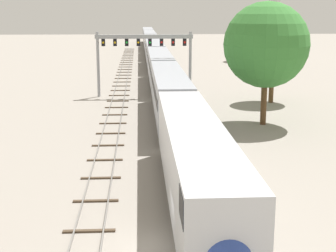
# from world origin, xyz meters

# --- Properties ---
(ground_plane) EXTENTS (400.00, 400.00, 0.00)m
(ground_plane) POSITION_xyz_m (0.00, 0.00, 0.00)
(ground_plane) COLOR gray
(track_main) EXTENTS (2.60, 200.00, 0.16)m
(track_main) POSITION_xyz_m (2.00, 60.00, 0.07)
(track_main) COLOR slate
(track_main) RESTS_ON ground
(track_near) EXTENTS (2.60, 160.00, 0.16)m
(track_near) POSITION_xyz_m (-3.50, 40.00, 0.07)
(track_near) COLOR slate
(track_near) RESTS_ON ground
(passenger_train) EXTENTS (3.04, 158.37, 4.80)m
(passenger_train) POSITION_xyz_m (2.00, 73.06, 2.61)
(passenger_train) COLOR silver
(passenger_train) RESTS_ON ground
(signal_gantry) EXTENTS (12.10, 0.49, 8.05)m
(signal_gantry) POSITION_xyz_m (-0.25, 41.53, 5.99)
(signal_gantry) COLOR #999BA0
(signal_gantry) RESTS_ON ground
(trackside_tree_left) EXTENTS (7.95, 7.95, 11.51)m
(trackside_tree_left) POSITION_xyz_m (10.86, 24.98, 7.52)
(trackside_tree_left) COLOR brown
(trackside_tree_left) RESTS_ON ground
(trackside_tree_mid) EXTENTS (6.08, 6.08, 9.24)m
(trackside_tree_mid) POSITION_xyz_m (14.59, 36.35, 6.18)
(trackside_tree_mid) COLOR brown
(trackside_tree_mid) RESTS_ON ground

